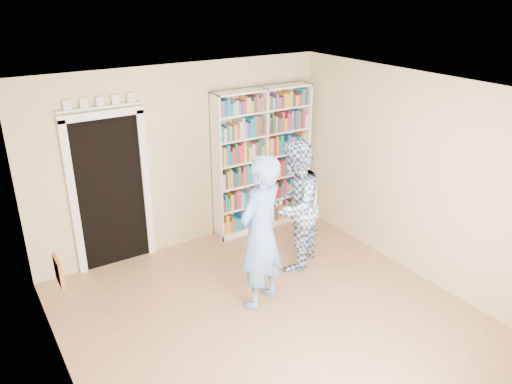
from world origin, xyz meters
The scene contains 11 objects.
floor centered at (0.00, 0.00, 0.00)m, with size 5.00×5.00×0.00m, color #9E6E4C.
ceiling centered at (0.00, 0.00, 2.70)m, with size 5.00×5.00×0.00m, color white.
wall_back centered at (0.00, 2.50, 1.35)m, with size 4.50×4.50×0.00m, color beige.
wall_left centered at (-2.25, 0.00, 1.35)m, with size 5.00×5.00×0.00m, color beige.
wall_right centered at (2.25, 0.00, 1.35)m, with size 5.00×5.00×0.00m, color beige.
bookshelf centered at (1.26, 2.34, 1.14)m, with size 1.64×0.31×2.26m.
doorway centered at (-1.10, 2.48, 1.18)m, with size 1.10×0.08×2.43m.
wall_art centered at (-2.23, 0.20, 1.40)m, with size 0.03×0.25×0.25m, color brown.
man_blue centered at (0.07, 0.56, 0.97)m, with size 0.70×0.46×1.93m, color #6491DF.
man_plaid centered at (0.95, 1.07, 0.91)m, with size 0.89×0.69×1.83m, color #2C4D88.
paper_sheet centered at (1.06, 0.90, 1.08)m, with size 0.23×0.01×0.32m, color white.
Camera 1 is at (-2.77, -3.83, 3.69)m, focal length 35.00 mm.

